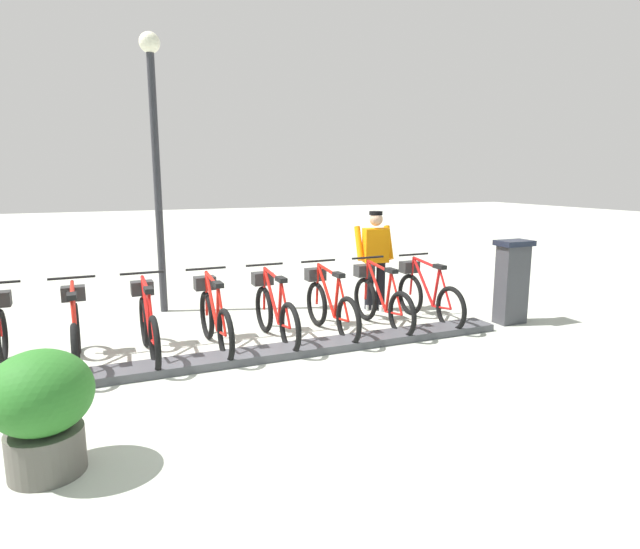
{
  "coord_description": "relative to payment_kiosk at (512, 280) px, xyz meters",
  "views": [
    {
      "loc": [
        -6.09,
        1.56,
        2.24
      ],
      "look_at": [
        0.5,
        -1.25,
        0.9
      ],
      "focal_mm": 29.82,
      "sensor_mm": 36.0,
      "label": 1
    }
  ],
  "objects": [
    {
      "name": "planter_bush",
      "position": [
        -1.9,
        6.25,
        -0.12
      ],
      "size": [
        0.76,
        0.76,
        0.97
      ],
      "color": "#59544C",
      "rests_on": "ground"
    },
    {
      "name": "ground_plane",
      "position": [
        -0.05,
        4.24,
        -0.67
      ],
      "size": [
        60.0,
        60.0,
        0.0
      ],
      "primitive_type": "plane",
      "color": "#B2B5A7"
    },
    {
      "name": "payment_kiosk",
      "position": [
        0.0,
        0.0,
        0.0
      ],
      "size": [
        0.36,
        0.52,
        1.28
      ],
      "color": "#38383D",
      "rests_on": "ground"
    },
    {
      "name": "lamp_post",
      "position": [
        2.82,
        4.81,
        2.17
      ],
      "size": [
        0.32,
        0.32,
        4.4
      ],
      "color": "#2D2D33",
      "rests_on": "ground"
    },
    {
      "name": "bike_docked_1",
      "position": [
        0.57,
        1.96,
        -0.24
      ],
      "size": [
        1.72,
        0.54,
        1.02
      ],
      "color": "black",
      "rests_on": "ground"
    },
    {
      "name": "bike_docked_4",
      "position": [
        0.57,
        4.44,
        -0.24
      ],
      "size": [
        1.72,
        0.54,
        1.02
      ],
      "color": "black",
      "rests_on": "ground"
    },
    {
      "name": "bike_docked_3",
      "position": [
        0.57,
        3.61,
        -0.24
      ],
      "size": [
        1.72,
        0.54,
        1.02
      ],
      "color": "black",
      "rests_on": "ground"
    },
    {
      "name": "worker_near_rack",
      "position": [
        1.53,
        1.52,
        0.24
      ],
      "size": [
        0.54,
        0.67,
        1.66
      ],
      "color": "white",
      "rests_on": "ground"
    },
    {
      "name": "bike_docked_5",
      "position": [
        0.57,
        5.26,
        -0.24
      ],
      "size": [
        1.72,
        0.54,
        1.02
      ],
      "color": "black",
      "rests_on": "ground"
    },
    {
      "name": "bike_docked_6",
      "position": [
        0.57,
        6.09,
        -0.24
      ],
      "size": [
        1.72,
        0.54,
        1.02
      ],
      "color": "black",
      "rests_on": "ground"
    },
    {
      "name": "bike_docked_0",
      "position": [
        0.57,
        1.14,
        -0.24
      ],
      "size": [
        1.72,
        0.54,
        1.02
      ],
      "color": "black",
      "rests_on": "ground"
    },
    {
      "name": "dock_rail_base",
      "position": [
        -0.05,
        4.24,
        -0.62
      ],
      "size": [
        0.44,
        7.4,
        0.1
      ],
      "primitive_type": "cube",
      "color": "#47474C",
      "rests_on": "ground"
    },
    {
      "name": "bike_docked_2",
      "position": [
        0.57,
        2.79,
        -0.24
      ],
      "size": [
        1.72,
        0.54,
        1.02
      ],
      "color": "black",
      "rests_on": "ground"
    }
  ]
}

